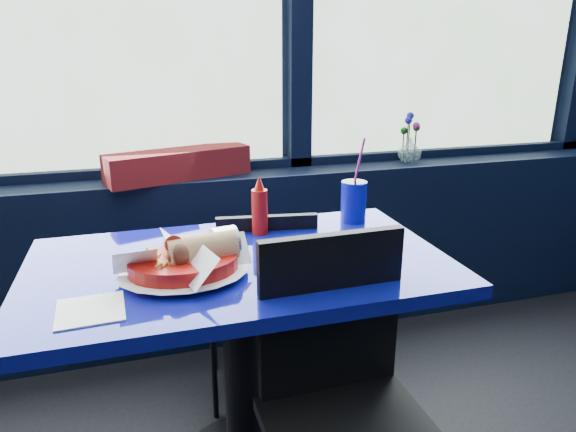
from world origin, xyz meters
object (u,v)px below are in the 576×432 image
object	(u,v)px
planter_box	(179,164)
near_table	(241,316)
chair_near_front	(344,392)
chair_near_back	(258,295)
flower_vase	(410,147)
ketchup_bottle	(260,208)
soda_cup	(354,200)
food_basket	(186,262)

from	to	relation	value
planter_box	near_table	bearing A→B (deg)	-99.97
near_table	chair_near_front	size ratio (longest dim) A/B	1.34
chair_near_back	flower_vase	size ratio (longest dim) A/B	3.31
ketchup_bottle	soda_cup	size ratio (longest dim) A/B	0.65
flower_vase	soda_cup	bearing A→B (deg)	-132.24
planter_box	ketchup_bottle	bearing A→B (deg)	-88.60
chair_near_front	soda_cup	size ratio (longest dim) A/B	2.96
near_table	chair_near_back	bearing A→B (deg)	69.10
near_table	planter_box	distance (m)	0.90
near_table	flower_vase	size ratio (longest dim) A/B	4.97
chair_near_front	ketchup_bottle	xyz separation A→B (m)	(-0.08, 0.56, 0.32)
chair_near_back	planter_box	distance (m)	0.69
food_basket	ketchup_bottle	world-z (taller)	ketchup_bottle
food_basket	soda_cup	xyz separation A→B (m)	(0.61, 0.31, 0.03)
near_table	food_basket	world-z (taller)	food_basket
ketchup_bottle	chair_near_front	bearing A→B (deg)	-82.00
ketchup_bottle	soda_cup	distance (m)	0.35
soda_cup	planter_box	bearing A→B (deg)	132.38
flower_vase	food_basket	bearing A→B (deg)	-141.83
planter_box	flower_vase	xyz separation A→B (m)	(1.11, 0.01, 0.01)
ketchup_bottle	food_basket	bearing A→B (deg)	-134.37
near_table	planter_box	world-z (taller)	planter_box
chair_near_front	soda_cup	distance (m)	0.72
near_table	food_basket	distance (m)	0.28
chair_near_back	flower_vase	world-z (taller)	flower_vase
flower_vase	ketchup_bottle	size ratio (longest dim) A/B	1.23
food_basket	near_table	bearing A→B (deg)	38.82
chair_near_front	food_basket	world-z (taller)	chair_near_front
chair_near_front	flower_vase	world-z (taller)	flower_vase
chair_near_front	chair_near_back	distance (m)	0.69
near_table	ketchup_bottle	xyz separation A→B (m)	(0.11, 0.20, 0.27)
soda_cup	food_basket	bearing A→B (deg)	-153.52
food_basket	planter_box	bearing A→B (deg)	101.20
food_basket	chair_near_front	bearing A→B (deg)	-24.71
flower_vase	soda_cup	world-z (taller)	soda_cup
ketchup_bottle	soda_cup	bearing A→B (deg)	5.42
chair_near_back	planter_box	size ratio (longest dim) A/B	1.30
near_table	flower_vase	distance (m)	1.36
planter_box	ketchup_bottle	size ratio (longest dim) A/B	3.12
chair_near_back	food_basket	bearing A→B (deg)	62.64
food_basket	chair_near_back	bearing A→B (deg)	69.79
chair_near_back	ketchup_bottle	bearing A→B (deg)	90.57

